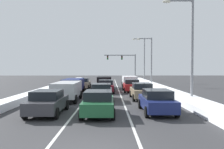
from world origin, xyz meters
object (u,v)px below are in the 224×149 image
sedan_green_center_lane_nearest (99,103)px  traffic_light_gantry (125,61)px  sedan_tan_right_lane_second (142,91)px  sedan_red_right_lane_third (131,85)px  suv_black_center_lane_fourth (104,81)px  sedan_gray_center_lane_second (101,92)px  street_lamp_right_far (143,56)px  sedan_navy_right_lane_nearest (157,101)px  street_lamp_right_near (188,41)px  suv_navy_left_lane_third (73,85)px  street_lamp_right_mid (149,57)px  sedan_tan_left_lane_fourth (83,83)px  suv_white_right_lane_fourth (129,81)px  sedan_charcoal_left_lane_nearest (48,102)px  suv_silver_left_lane_second (67,90)px  sedan_maroon_center_lane_third (106,86)px

sedan_green_center_lane_nearest → traffic_light_gantry: bearing=83.9°
sedan_tan_right_lane_second → sedan_red_right_lane_third: same height
sedan_tan_right_lane_second → suv_black_center_lane_fourth: bearing=107.7°
sedan_gray_center_lane_second → street_lamp_right_far: 29.11m
sedan_navy_right_lane_nearest → street_lamp_right_near: 7.34m
sedan_green_center_lane_nearest → suv_navy_left_lane_third: suv_navy_left_lane_third is taller
sedan_green_center_lane_nearest → sedan_red_right_lane_third: bearing=76.7°
sedan_navy_right_lane_nearest → suv_black_center_lane_fourth: (-3.85, 18.43, 0.25)m
street_lamp_right_mid → sedan_tan_left_lane_fourth: bearing=-147.2°
suv_white_right_lane_fourth → sedan_gray_center_lane_second: bearing=-104.6°
sedan_tan_left_lane_fourth → sedan_red_right_lane_third: bearing=-30.2°
sedan_gray_center_lane_second → suv_black_center_lane_fourth: suv_black_center_lane_fourth is taller
sedan_green_center_lane_nearest → suv_navy_left_lane_third: size_ratio=0.92×
sedan_red_right_lane_third → suv_black_center_lane_fourth: bearing=124.7°
sedan_gray_center_lane_second → traffic_light_gantry: bearing=82.7°
suv_black_center_lane_fourth → street_lamp_right_far: (7.63, 15.10, 4.39)m
sedan_green_center_lane_nearest → street_lamp_right_far: 35.34m
sedan_charcoal_left_lane_nearest → traffic_light_gantry: bearing=79.5°
sedan_navy_right_lane_nearest → suv_silver_left_lane_second: bearing=141.7°
traffic_light_gantry → suv_silver_left_lane_second: bearing=-101.9°
traffic_light_gantry → street_lamp_right_mid: 17.09m
suv_white_right_lane_fourth → sedan_green_center_lane_nearest: size_ratio=1.09×
sedan_tan_right_lane_second → suv_white_right_lane_fourth: suv_white_right_lane_fourth is taller
sedan_red_right_lane_third → sedan_charcoal_left_lane_nearest: 15.33m
street_lamp_right_near → suv_black_center_lane_fourth: bearing=118.3°
street_lamp_right_far → sedan_navy_right_lane_nearest: bearing=-96.4°
sedan_navy_right_lane_nearest → sedan_gray_center_lane_second: (-3.81, 5.82, 0.00)m
sedan_navy_right_lane_nearest → suv_white_right_lane_fourth: suv_white_right_lane_fourth is taller
sedan_maroon_center_lane_third → sedan_charcoal_left_lane_nearest: 13.32m
suv_black_center_lane_fourth → street_lamp_right_near: 16.21m
sedan_green_center_lane_nearest → street_lamp_right_mid: street_lamp_right_mid is taller
sedan_navy_right_lane_nearest → suv_white_right_lane_fourth: (-0.13, 19.95, 0.25)m
suv_navy_left_lane_third → traffic_light_gantry: traffic_light_gantry is taller
street_lamp_right_mid → street_lamp_right_far: (0.27, 9.63, 0.62)m
suv_black_center_lane_fourth → suv_silver_left_lane_second: size_ratio=1.00×
suv_silver_left_lane_second → sedan_charcoal_left_lane_nearest: bearing=-91.7°
traffic_light_gantry → suv_black_center_lane_fourth: bearing=-101.4°
sedan_maroon_center_lane_third → sedan_tan_left_lane_fourth: 5.76m
suv_black_center_lane_fourth → suv_navy_left_lane_third: same height
suv_black_center_lane_fourth → street_lamp_right_near: street_lamp_right_near is taller
street_lamp_right_far → suv_navy_left_lane_third: bearing=-116.5°
sedan_red_right_lane_third → sedan_green_center_lane_nearest: (-3.33, -14.16, 0.00)m
sedan_maroon_center_lane_third → sedan_charcoal_left_lane_nearest: (-3.45, -12.87, 0.00)m
sedan_navy_right_lane_nearest → suv_black_center_lane_fourth: size_ratio=0.92×
sedan_gray_center_lane_second → suv_silver_left_lane_second: (-3.00, -0.43, 0.25)m
sedan_navy_right_lane_nearest → traffic_light_gantry: (0.65, 40.74, 3.73)m
suv_silver_left_lane_second → suv_black_center_lane_fourth: bearing=77.2°
sedan_red_right_lane_third → sedan_tan_left_lane_fourth: size_ratio=1.00×
sedan_charcoal_left_lane_nearest → sedan_gray_center_lane_second: bearing=62.9°
sedan_gray_center_lane_second → sedan_tan_left_lane_fourth: 11.80m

